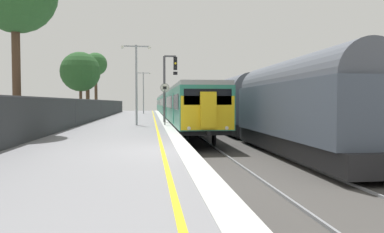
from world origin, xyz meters
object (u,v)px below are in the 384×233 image
(speed_limit_sign, at_px, (165,99))
(background_tree_left, at_px, (80,73))
(commuter_train_at_platform, at_px, (171,104))
(freight_train_adjacent_track, at_px, (232,103))
(platform_lamp_far, at_px, (143,89))
(signal_gantry, at_px, (168,81))
(background_tree_centre, at_px, (96,65))
(background_tree_back, at_px, (88,75))
(platform_lamp_mid, at_px, (136,78))

(speed_limit_sign, height_order, background_tree_left, background_tree_left)
(commuter_train_at_platform, height_order, speed_limit_sign, commuter_train_at_platform)
(commuter_train_at_platform, relative_size, freight_train_adjacent_track, 1.57)
(freight_train_adjacent_track, bearing_deg, platform_lamp_far, 111.59)
(signal_gantry, height_order, background_tree_left, background_tree_left)
(background_tree_left, height_order, background_tree_centre, background_tree_centre)
(freight_train_adjacent_track, xyz_separation_m, speed_limit_sign, (-5.85, -5.10, 0.33))
(background_tree_back, bearing_deg, speed_limit_sign, -65.86)
(freight_train_adjacent_track, xyz_separation_m, platform_lamp_far, (-7.76, 19.61, 1.86))
(commuter_train_at_platform, height_order, background_tree_back, background_tree_back)
(platform_lamp_far, xyz_separation_m, background_tree_left, (-6.10, -12.07, 1.18))
(platform_lamp_mid, distance_m, background_tree_back, 19.20)
(platform_lamp_mid, bearing_deg, speed_limit_sign, -4.44)
(platform_lamp_mid, bearing_deg, signal_gantry, 54.12)
(signal_gantry, bearing_deg, platform_lamp_mid, -125.88)
(freight_train_adjacent_track, xyz_separation_m, background_tree_back, (-14.02, 13.13, 3.23))
(background_tree_left, distance_m, background_tree_back, 5.60)
(freight_train_adjacent_track, height_order, platform_lamp_mid, platform_lamp_mid)
(commuter_train_at_platform, bearing_deg, background_tree_back, -150.76)
(commuter_train_at_platform, xyz_separation_m, background_tree_back, (-10.02, -5.61, 3.44))
(freight_train_adjacent_track, xyz_separation_m, background_tree_centre, (-13.94, 18.94, 4.99))
(commuter_train_at_platform, relative_size, signal_gantry, 12.00)
(platform_lamp_mid, bearing_deg, freight_train_adjacent_track, 32.54)
(freight_train_adjacent_track, bearing_deg, speed_limit_sign, -138.92)
(platform_lamp_far, bearing_deg, background_tree_centre, -173.81)
(speed_limit_sign, height_order, background_tree_back, background_tree_back)
(background_tree_centre, distance_m, background_tree_back, 6.07)
(commuter_train_at_platform, distance_m, background_tree_back, 11.98)
(platform_lamp_far, bearing_deg, commuter_train_at_platform, -13.00)
(platform_lamp_far, distance_m, background_tree_left, 13.57)
(commuter_train_at_platform, xyz_separation_m, background_tree_left, (-9.85, -11.20, 3.24))
(signal_gantry, height_order, speed_limit_sign, signal_gantry)
(background_tree_back, bearing_deg, platform_lamp_mid, -70.90)
(commuter_train_at_platform, xyz_separation_m, platform_lamp_mid, (-3.76, -23.69, 1.95))
(signal_gantry, xyz_separation_m, background_tree_left, (-8.37, 9.34, 1.29))
(signal_gantry, relative_size, platform_lamp_far, 0.91)
(platform_lamp_far, distance_m, background_tree_centre, 6.96)
(signal_gantry, relative_size, background_tree_centre, 0.64)
(speed_limit_sign, height_order, background_tree_centre, background_tree_centre)
(platform_lamp_mid, xyz_separation_m, platform_lamp_far, (0.00, 24.56, 0.11))
(background_tree_centre, relative_size, background_tree_back, 1.29)
(background_tree_centre, bearing_deg, platform_lamp_mid, -75.49)
(background_tree_centre, bearing_deg, signal_gantry, -67.81)
(platform_lamp_far, xyz_separation_m, background_tree_centre, (-6.18, -0.67, 3.13))
(speed_limit_sign, xyz_separation_m, platform_lamp_far, (-1.91, 24.71, 1.53))
(signal_gantry, relative_size, platform_lamp_mid, 0.95)
(signal_gantry, height_order, background_tree_back, background_tree_back)
(freight_train_adjacent_track, distance_m, background_tree_left, 16.06)
(commuter_train_at_platform, bearing_deg, platform_lamp_mid, -99.01)
(platform_lamp_mid, relative_size, platform_lamp_far, 0.96)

